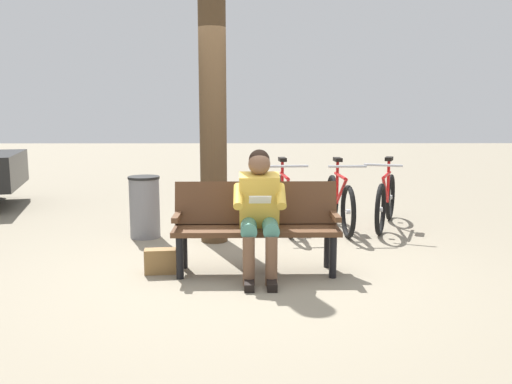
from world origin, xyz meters
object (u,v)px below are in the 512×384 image
object	(u,v)px
person_reading	(259,207)
bicycle_blue	(386,201)
bench	(256,220)
bicycle_silver	(284,202)
tree_trunk	(213,104)
litter_bin	(145,207)
handbag	(160,261)
bicycle_purple	(340,202)

from	to	relation	value
person_reading	bicycle_blue	bearing A→B (deg)	-129.95
bench	bicycle_silver	bearing A→B (deg)	-102.38
bicycle_blue	tree_trunk	bearing A→B (deg)	-50.13
person_reading	bicycle_blue	size ratio (longest dim) A/B	0.76
bench	litter_bin	distance (m)	1.95
litter_bin	bench	bearing A→B (deg)	134.58
tree_trunk	person_reading	bearing A→B (deg)	111.24
person_reading	handbag	xyz separation A→B (m)	(0.96, -0.07, -0.54)
handbag	bench	bearing A→B (deg)	-174.34
handbag	litter_bin	size ratio (longest dim) A/B	0.39
handbag	person_reading	bearing A→B (deg)	175.72
handbag	bicycle_silver	size ratio (longest dim) A/B	0.18
bench	person_reading	distance (m)	0.23
litter_bin	bicycle_purple	world-z (taller)	bicycle_purple
bicycle_silver	handbag	bearing A→B (deg)	-38.68
bicycle_blue	handbag	bearing A→B (deg)	-31.56
person_reading	litter_bin	bearing A→B (deg)	-48.68
bench	bicycle_purple	xyz separation A→B (m)	(-1.12, -1.84, -0.15)
bench	bicycle_silver	distance (m)	1.91
bench	bicycle_blue	bearing A→B (deg)	-132.74
person_reading	handbag	size ratio (longest dim) A/B	4.00
litter_bin	bicycle_blue	xyz separation A→B (m)	(-3.13, -0.57, -0.02)
tree_trunk	bicycle_blue	size ratio (longest dim) A/B	2.07
handbag	litter_bin	world-z (taller)	litter_bin
bench	litter_bin	bearing A→B (deg)	-46.13
handbag	bicycle_blue	size ratio (longest dim) A/B	0.19
bench	handbag	size ratio (longest dim) A/B	5.35
bicycle_purple	bicycle_silver	xyz separation A→B (m)	(0.74, -0.02, 0.00)
tree_trunk	litter_bin	bearing A→B (deg)	-12.74
tree_trunk	litter_bin	distance (m)	1.54
person_reading	tree_trunk	xyz separation A→B (m)	(0.53, -1.36, 0.98)
litter_bin	bicycle_silver	world-z (taller)	bicycle_silver
person_reading	litter_bin	xyz separation A→B (m)	(1.40, -1.55, -0.28)
litter_bin	bicycle_purple	xyz separation A→B (m)	(-2.49, -0.46, -0.02)
bicycle_purple	bicycle_silver	distance (m)	0.74
bicycle_silver	litter_bin	bearing A→B (deg)	-79.53
bench	person_reading	size ratio (longest dim) A/B	1.34
bicycle_blue	bicycle_purple	world-z (taller)	same
bicycle_blue	bicycle_silver	bearing A→B (deg)	-65.20
person_reading	handbag	bearing A→B (deg)	-4.99
litter_bin	bicycle_purple	bearing A→B (deg)	-169.63
bicycle_purple	bicycle_silver	size ratio (longest dim) A/B	1.00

